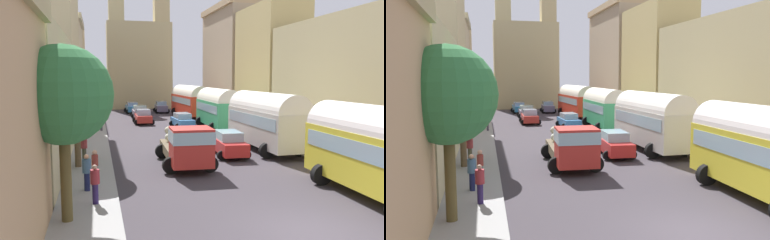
% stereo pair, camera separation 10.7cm
% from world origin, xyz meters
% --- Properties ---
extents(ground_plane, '(154.00, 154.00, 0.00)m').
position_xyz_m(ground_plane, '(0.00, 27.00, 0.00)').
color(ground_plane, '#3A353B').
extents(sidewalk_left, '(2.50, 70.00, 0.14)m').
position_xyz_m(sidewalk_left, '(-7.25, 27.00, 0.07)').
color(sidewalk_left, '#979696').
rests_on(sidewalk_left, ground).
extents(sidewalk_right, '(2.50, 70.00, 0.14)m').
position_xyz_m(sidewalk_right, '(7.25, 27.00, 0.07)').
color(sidewalk_right, '#B3A7A1').
rests_on(sidewalk_right, ground).
extents(building_left_1, '(4.82, 14.12, 7.70)m').
position_xyz_m(building_left_1, '(-10.91, 11.26, 3.85)').
color(building_left_1, '#C7BD91').
rests_on(building_left_1, ground).
extents(building_left_2, '(6.25, 13.82, 14.45)m').
position_xyz_m(building_left_2, '(-11.34, 26.02, 7.26)').
color(building_left_2, '#CCBB8B').
rests_on(building_left_2, ground).
extents(building_left_3, '(6.50, 10.83, 12.06)m').
position_xyz_m(building_left_3, '(-11.45, 38.70, 6.06)').
color(building_left_3, beige).
rests_on(building_left_3, ground).
extents(building_left_4, '(4.73, 10.47, 12.70)m').
position_xyz_m(building_left_4, '(-10.86, 50.18, 6.35)').
color(building_left_4, '#CFB588').
rests_on(building_left_4, ground).
extents(building_right_1, '(5.89, 14.67, 9.39)m').
position_xyz_m(building_right_1, '(11.44, 13.68, 4.69)').
color(building_right_1, tan).
rests_on(building_right_1, ground).
extents(building_right_2, '(4.32, 9.21, 12.26)m').
position_xyz_m(building_right_2, '(10.66, 26.12, 6.13)').
color(building_right_2, tan).
rests_on(building_right_2, ground).
extents(building_right_3, '(6.42, 12.93, 14.35)m').
position_xyz_m(building_right_3, '(11.42, 38.12, 7.21)').
color(building_right_3, tan).
rests_on(building_right_3, ground).
extents(distant_church, '(10.17, 6.09, 20.14)m').
position_xyz_m(distant_church, '(-0.00, 52.97, 7.61)').
color(distant_church, tan).
rests_on(distant_church, ground).
extents(parked_bus_0, '(3.32, 8.22, 4.00)m').
position_xyz_m(parked_bus_0, '(4.69, 2.42, 2.22)').
color(parked_bus_0, gold).
rests_on(parked_bus_0, ground).
extents(parked_bus_1, '(3.46, 8.56, 4.10)m').
position_xyz_m(parked_bus_1, '(4.73, 13.84, 2.25)').
color(parked_bus_1, beige).
rests_on(parked_bus_1, ground).
extents(parked_bus_2, '(3.43, 8.20, 4.01)m').
position_xyz_m(parked_bus_2, '(4.76, 25.06, 2.20)').
color(parked_bus_2, '#369E63').
rests_on(parked_bus_2, ground).
extents(parked_bus_3, '(3.67, 9.88, 4.04)m').
position_xyz_m(parked_bus_3, '(4.70, 36.83, 2.21)').
color(parked_bus_3, red).
rests_on(parked_bus_3, ground).
extents(cargo_truck_0, '(3.27, 6.87, 2.49)m').
position_xyz_m(cargo_truck_0, '(-1.90, 9.92, 1.29)').
color(cargo_truck_0, red).
rests_on(cargo_truck_0, ground).
extents(car_0, '(2.24, 3.69, 1.60)m').
position_xyz_m(car_0, '(-1.92, 31.03, 0.79)').
color(car_0, red).
rests_on(car_0, ground).
extents(car_1, '(2.43, 4.34, 1.54)m').
position_xyz_m(car_1, '(-1.57, 37.90, 0.77)').
color(car_1, gray).
rests_on(car_1, ground).
extents(car_2, '(2.19, 4.30, 1.53)m').
position_xyz_m(car_2, '(-1.97, 44.30, 0.78)').
color(car_2, '#3685C4').
rests_on(car_2, ground).
extents(car_3, '(2.36, 4.29, 1.63)m').
position_xyz_m(car_3, '(1.55, 12.60, 0.81)').
color(car_3, red).
rests_on(car_3, ground).
extents(car_4, '(2.28, 4.21, 1.50)m').
position_xyz_m(car_4, '(1.57, 26.97, 0.75)').
color(car_4, '#4385CB').
rests_on(car_4, ground).
extents(car_5, '(2.21, 4.08, 1.63)m').
position_xyz_m(car_5, '(2.12, 43.77, 0.81)').
color(car_5, slate).
rests_on(car_5, ground).
extents(pedestrian_0, '(0.38, 0.38, 1.76)m').
position_xyz_m(pedestrian_0, '(-7.60, 12.32, 1.00)').
color(pedestrian_0, '#4C4F3C').
rests_on(pedestrian_0, ground).
extents(pedestrian_1, '(0.38, 0.38, 1.70)m').
position_xyz_m(pedestrian_1, '(-6.95, 7.56, 0.99)').
color(pedestrian_1, '#243544').
rests_on(pedestrian_1, ground).
extents(pedestrian_2, '(0.46, 0.46, 1.86)m').
position_xyz_m(pedestrian_2, '(-6.45, 25.66, 1.07)').
color(pedestrian_2, '#46404E').
rests_on(pedestrian_2, ground).
extents(pedestrian_3, '(0.42, 0.42, 1.73)m').
position_xyz_m(pedestrian_3, '(-6.94, 4.25, 0.98)').
color(pedestrian_3, '#291D4C').
rests_on(pedestrian_3, ground).
extents(pedestrian_4, '(0.51, 0.51, 1.79)m').
position_xyz_m(pedestrian_4, '(-7.30, 6.17, 1.01)').
color(pedestrian_4, '#181D46').
rests_on(pedestrian_4, ground).
extents(roadside_tree_0, '(3.45, 3.45, 6.31)m').
position_xyz_m(roadside_tree_0, '(-7.90, 2.59, 4.55)').
color(roadside_tree_0, brown).
rests_on(roadside_tree_0, ground).
extents(roadside_tree_1, '(3.92, 3.92, 6.41)m').
position_xyz_m(roadside_tree_1, '(-7.90, 11.08, 4.43)').
color(roadside_tree_1, brown).
rests_on(roadside_tree_1, ground).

